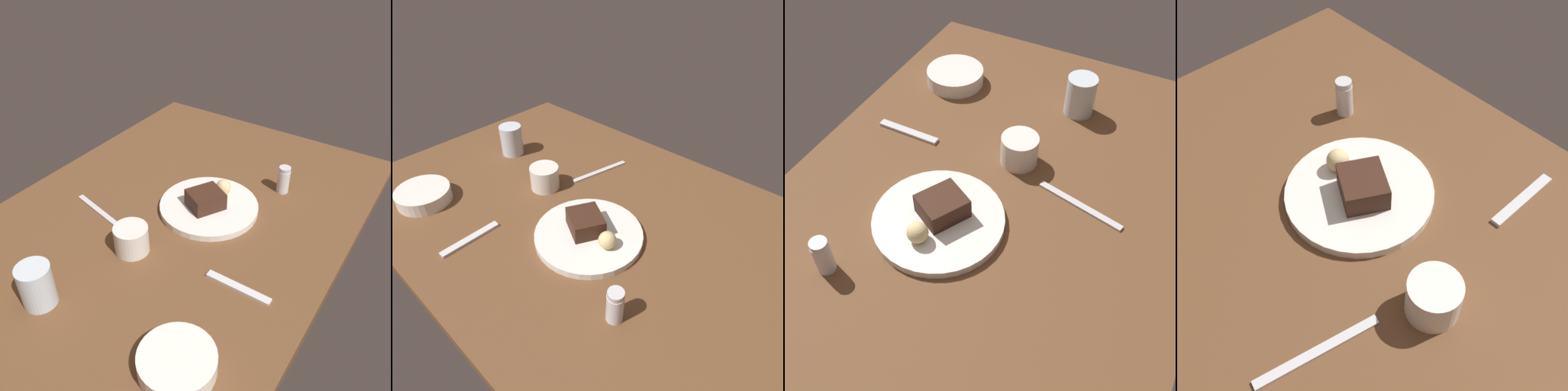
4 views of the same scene
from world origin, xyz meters
The scene contains 10 objects.
dining_table centered at (0.00, 0.00, 1.50)cm, with size 120.00×84.00×3.00cm, color brown.
dessert_plate centered at (-8.61, 6.12, 3.85)cm, with size 25.81×25.81×1.70cm, color white.
chocolate_cake_slice centered at (-7.33, 5.84, 6.92)cm, with size 8.47×7.50×4.45cm, color #381E14.
bread_roll centered at (-14.86, 6.76, 6.75)cm, with size 4.11×4.11×4.11cm, color #DBC184.
salt_shaker centered at (-26.94, 18.79, 6.82)cm, with size 3.36×3.36×7.73cm.
water_glass centered at (36.66, -6.16, 7.78)cm, with size 6.95×6.95×9.56cm, color silver.
side_bowl centered at (33.70, 25.89, 4.87)cm, with size 14.29×14.29×3.74cm, color white.
coffee_cup centered at (14.44, -0.56, 6.33)cm, with size 8.06×8.06×6.66cm, color silver.
dessert_spoon centered at (11.41, 25.86, 3.35)cm, with size 15.00×1.80×0.70cm, color silver.
butter_knife centered at (8.13, -16.89, 3.25)cm, with size 19.00×1.40×0.50cm, color silver.
Camera 2 is at (-49.54, 50.45, 61.87)cm, focal length 32.09 mm.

